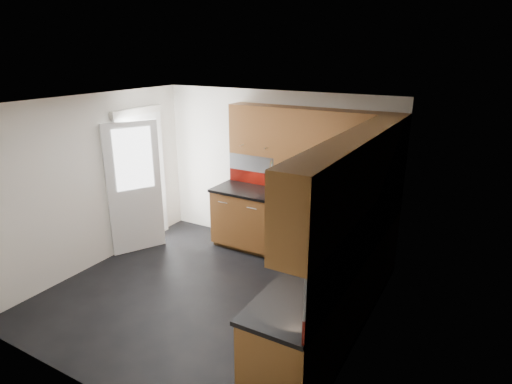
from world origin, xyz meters
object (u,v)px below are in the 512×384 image
Objects in this scene: gas_hob at (292,197)px; toaster at (386,206)px; utensil_pot at (270,183)px; food_processor at (355,219)px.

toaster is at bearing 3.70° from gas_hob.
utensil_pot is at bearing 175.93° from toaster.
food_processor is (1.59, -0.86, 0.02)m from utensil_pot.
utensil_pot reaches higher than toaster.
utensil_pot reaches higher than food_processor.
food_processor is at bearing -30.01° from gas_hob.
toaster reaches higher than gas_hob.
food_processor is (-0.18, -0.73, 0.04)m from toaster.
food_processor is (1.12, -0.65, 0.11)m from gas_hob.
toaster is 1.04× the size of food_processor.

